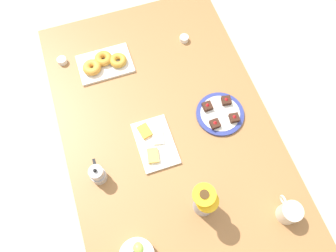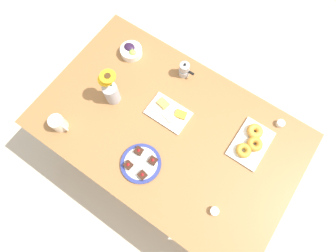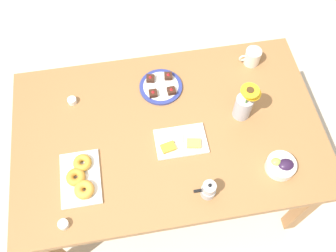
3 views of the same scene
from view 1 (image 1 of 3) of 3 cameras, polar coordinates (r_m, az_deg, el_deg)
The scene contains 10 objects.
ground_plane at distance 2.28m, azimuth -0.00°, elevation -7.98°, with size 6.00×6.00×0.00m, color beige.
dining_table at distance 1.66m, azimuth -0.00°, elevation -1.75°, with size 1.60×1.00×0.74m.
coffee_mug at distance 1.51m, azimuth 20.36°, elevation -13.91°, with size 0.12×0.09×0.10m.
cheese_platter at distance 1.55m, azimuth -2.36°, elevation -3.00°, with size 0.26×0.17×0.03m.
croissant_platter at distance 1.78m, azimuth -11.05°, elevation 10.70°, with size 0.19×0.28×0.05m.
jam_cup_honey at distance 1.85m, azimuth 2.82°, elevation 14.99°, with size 0.05×0.05×0.03m.
jam_cup_berry at distance 1.85m, azimuth -17.98°, elevation 10.80°, with size 0.05×0.05×0.03m.
dessert_plate at distance 1.63m, azimuth 9.06°, elevation 2.15°, with size 0.24×0.24×0.05m.
flower_vase at distance 1.40m, azimuth 6.41°, elevation -13.05°, with size 0.11×0.11×0.26m.
moka_pot at distance 1.49m, azimuth -12.14°, elevation -8.24°, with size 0.11×0.07×0.12m.
Camera 1 is at (-0.60, 0.20, 2.19)m, focal length 35.00 mm.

